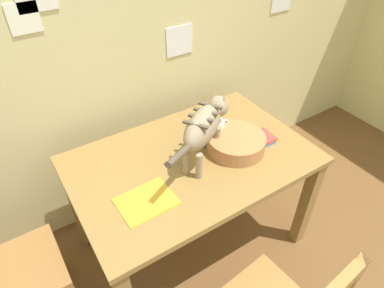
{
  "coord_description": "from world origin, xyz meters",
  "views": [
    {
      "loc": [
        -0.84,
        0.37,
        1.99
      ],
      "look_at": [
        -0.09,
        1.54,
        0.85
      ],
      "focal_mm": 31.22,
      "sensor_mm": 36.0,
      "label": 1
    }
  ],
  "objects_px": {
    "magazine": "(146,201)",
    "wicker_basket": "(236,143)",
    "coffee_mug": "(217,127)",
    "wooden_chair_far": "(8,275)",
    "dining_table": "(192,170)",
    "saucer_bowl": "(216,136)",
    "cat": "(205,125)",
    "book_stack": "(257,140)"
  },
  "relations": [
    {
      "from": "saucer_bowl",
      "to": "book_stack",
      "type": "xyz_separation_m",
      "value": [
        0.18,
        -0.16,
        -0.0
      ]
    },
    {
      "from": "coffee_mug",
      "to": "wicker_basket",
      "type": "distance_m",
      "value": 0.15
    },
    {
      "from": "book_stack",
      "to": "wicker_basket",
      "type": "height_order",
      "value": "wicker_basket"
    },
    {
      "from": "wicker_basket",
      "to": "cat",
      "type": "bearing_deg",
      "value": 168.42
    },
    {
      "from": "wicker_basket",
      "to": "dining_table",
      "type": "bearing_deg",
      "value": 164.58
    },
    {
      "from": "dining_table",
      "to": "cat",
      "type": "height_order",
      "value": "cat"
    },
    {
      "from": "book_stack",
      "to": "wicker_basket",
      "type": "distance_m",
      "value": 0.15
    },
    {
      "from": "coffee_mug",
      "to": "dining_table",
      "type": "bearing_deg",
      "value": -162.34
    },
    {
      "from": "magazine",
      "to": "book_stack",
      "type": "distance_m",
      "value": 0.76
    },
    {
      "from": "saucer_bowl",
      "to": "book_stack",
      "type": "relative_size",
      "value": 1.08
    },
    {
      "from": "saucer_bowl",
      "to": "wicker_basket",
      "type": "height_order",
      "value": "wicker_basket"
    },
    {
      "from": "dining_table",
      "to": "wicker_basket",
      "type": "relative_size",
      "value": 4.04
    },
    {
      "from": "saucer_bowl",
      "to": "wooden_chair_far",
      "type": "distance_m",
      "value": 1.31
    },
    {
      "from": "saucer_bowl",
      "to": "coffee_mug",
      "type": "distance_m",
      "value": 0.06
    },
    {
      "from": "dining_table",
      "to": "saucer_bowl",
      "type": "height_order",
      "value": "saucer_bowl"
    },
    {
      "from": "coffee_mug",
      "to": "wicker_basket",
      "type": "relative_size",
      "value": 0.39
    },
    {
      "from": "wicker_basket",
      "to": "coffee_mug",
      "type": "bearing_deg",
      "value": 102.01
    },
    {
      "from": "dining_table",
      "to": "wooden_chair_far",
      "type": "height_order",
      "value": "wooden_chair_far"
    },
    {
      "from": "magazine",
      "to": "wicker_basket",
      "type": "height_order",
      "value": "wicker_basket"
    },
    {
      "from": "coffee_mug",
      "to": "saucer_bowl",
      "type": "bearing_deg",
      "value": 180.0
    },
    {
      "from": "coffee_mug",
      "to": "wooden_chair_far",
      "type": "bearing_deg",
      "value": -178.75
    },
    {
      "from": "magazine",
      "to": "cat",
      "type": "bearing_deg",
      "value": 14.03
    },
    {
      "from": "dining_table",
      "to": "book_stack",
      "type": "distance_m",
      "value": 0.42
    },
    {
      "from": "dining_table",
      "to": "cat",
      "type": "distance_m",
      "value": 0.32
    },
    {
      "from": "saucer_bowl",
      "to": "dining_table",
      "type": "bearing_deg",
      "value": -162.08
    },
    {
      "from": "saucer_bowl",
      "to": "coffee_mug",
      "type": "bearing_deg",
      "value": 0.0
    },
    {
      "from": "saucer_bowl",
      "to": "book_stack",
      "type": "bearing_deg",
      "value": -41.8
    },
    {
      "from": "magazine",
      "to": "wicker_basket",
      "type": "distance_m",
      "value": 0.62
    },
    {
      "from": "saucer_bowl",
      "to": "book_stack",
      "type": "distance_m",
      "value": 0.24
    },
    {
      "from": "book_stack",
      "to": "wooden_chair_far",
      "type": "distance_m",
      "value": 1.48
    },
    {
      "from": "saucer_bowl",
      "to": "wicker_basket",
      "type": "bearing_deg",
      "value": -76.65
    },
    {
      "from": "dining_table",
      "to": "magazine",
      "type": "distance_m",
      "value": 0.4
    },
    {
      "from": "coffee_mug",
      "to": "book_stack",
      "type": "height_order",
      "value": "coffee_mug"
    },
    {
      "from": "wooden_chair_far",
      "to": "wicker_basket",
      "type": "bearing_deg",
      "value": 84.44
    },
    {
      "from": "cat",
      "to": "coffee_mug",
      "type": "relative_size",
      "value": 4.41
    },
    {
      "from": "cat",
      "to": "book_stack",
      "type": "distance_m",
      "value": 0.4
    },
    {
      "from": "coffee_mug",
      "to": "cat",
      "type": "bearing_deg",
      "value": -148.28
    },
    {
      "from": "book_stack",
      "to": "wooden_chair_far",
      "type": "relative_size",
      "value": 0.21
    },
    {
      "from": "dining_table",
      "to": "cat",
      "type": "relative_size",
      "value": 2.35
    },
    {
      "from": "magazine",
      "to": "dining_table",
      "type": "bearing_deg",
      "value": 20.71
    },
    {
      "from": "coffee_mug",
      "to": "wooden_chair_far",
      "type": "relative_size",
      "value": 0.14
    },
    {
      "from": "dining_table",
      "to": "coffee_mug",
      "type": "xyz_separation_m",
      "value": [
        0.22,
        0.07,
        0.17
      ]
    }
  ]
}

